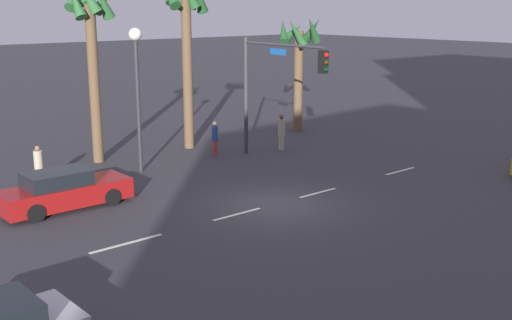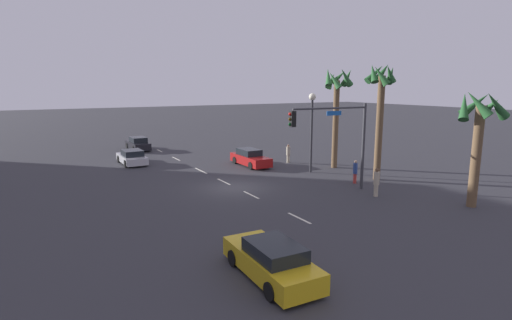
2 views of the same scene
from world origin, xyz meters
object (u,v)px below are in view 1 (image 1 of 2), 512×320
Objects in this scene: palm_tree_1 at (91,32)px; car_2 at (64,191)px; pedestrian_2 at (39,165)px; pedestrian_1 at (215,137)px; palm_tree_2 at (186,30)px; pedestrian_0 at (281,132)px; palm_tree_0 at (299,51)px; traffic_signal at (272,78)px; streetlamp at (137,73)px.

car_2 is at bearing -126.57° from palm_tree_1.
palm_tree_1 is (3.78, 2.22, 5.17)m from pedestrian_2.
pedestrian_1 is 0.20× the size of palm_tree_2.
palm_tree_2 is at bearing -3.05° from palm_tree_1.
pedestrian_0 is 7.02m from palm_tree_2.
palm_tree_0 reaches higher than car_2.
car_2 is 0.80× the size of traffic_signal.
pedestrian_1 is (4.52, 0.51, -3.52)m from streetlamp.
pedestrian_0 is 0.22× the size of palm_tree_1.
palm_tree_2 reaches higher than palm_tree_0.
pedestrian_2 is (-8.85, 0.24, -0.02)m from pedestrian_1.
car_2 is 18.20m from palm_tree_0.
palm_tree_0 reaches higher than pedestrian_2.
car_2 is at bearing -162.79° from palm_tree_0.
pedestrian_0 is at bearing 36.82° from traffic_signal.
pedestrian_1 reaches higher than car_2.
traffic_signal is at bearing -74.95° from palm_tree_2.
palm_tree_2 is at bearing 12.58° from pedestrian_2.
palm_tree_1 reaches higher than streetlamp.
traffic_signal is (10.67, 0.58, 3.31)m from car_2.
traffic_signal is 3.52× the size of pedestrian_1.
traffic_signal is at bearing 3.13° from car_2.
car_2 is 2.58× the size of pedestrian_0.
pedestrian_1 is 8.66m from palm_tree_0.
streetlamp is 0.94× the size of palm_tree_0.
palm_tree_0 is (7.55, 1.86, 3.81)m from pedestrian_1.
streetlamp is 3.77× the size of pedestrian_1.
streetlamp is at bearing -173.54° from pedestrian_1.
palm_tree_0 is at bearing 11.12° from streetlamp.
palm_tree_2 reaches higher than pedestrian_0.
car_2 is 9.06m from palm_tree_1.
streetlamp is at bearing 30.54° from car_2.
pedestrian_0 is at bearing -21.76° from pedestrian_1.
pedestrian_0 is 1.09× the size of pedestrian_2.
pedestrian_2 is (-10.12, 3.04, -3.10)m from traffic_signal.
pedestrian_2 is (-12.12, 1.54, -0.09)m from pedestrian_0.
palm_tree_2 is at bearing 105.05° from traffic_signal.
car_2 is 0.74× the size of streetlamp.
pedestrian_1 is 0.20× the size of palm_tree_1.
streetlamp reaches higher than pedestrian_1.
car_2 is 0.56× the size of palm_tree_1.
palm_tree_2 reaches higher than palm_tree_1.
palm_tree_2 is (-3.35, 3.50, 5.08)m from pedestrian_0.
palm_tree_1 is (-8.34, 3.77, 5.08)m from pedestrian_0.
palm_tree_2 is (-1.35, 5.00, 2.07)m from traffic_signal.
traffic_signal is at bearing -65.66° from pedestrian_1.
car_2 is 2.81× the size of pedestrian_2.
traffic_signal is at bearing -143.18° from pedestrian_0.
palm_tree_1 is at bearing 100.26° from streetlamp.
traffic_signal is 7.86m from palm_tree_0.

